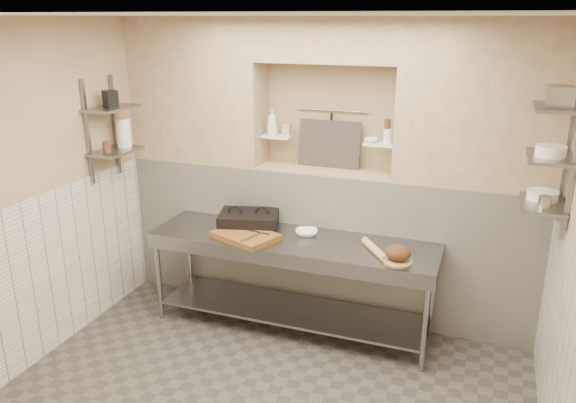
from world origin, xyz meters
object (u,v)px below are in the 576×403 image
at_px(bowl_alcove, 371,140).
at_px(bread_loaf, 398,252).
at_px(mixing_bowl, 307,233).
at_px(jug_left, 124,133).
at_px(cutting_board, 245,236).
at_px(panini_press, 249,220).
at_px(bottle_soap, 272,122).
at_px(prep_table, 292,265).
at_px(rolling_pin, 374,249).

bearing_deg(bowl_alcove, bread_loaf, -59.65).
distance_m(mixing_bowl, bowl_alcove, 1.02).
distance_m(bowl_alcove, jug_left, 2.33).
distance_m(cutting_board, mixing_bowl, 0.56).
xyz_separation_m(panini_press, bottle_soap, (0.08, 0.40, 0.86)).
xyz_separation_m(prep_table, jug_left, (-1.70, 0.01, 1.10)).
relative_size(cutting_board, jug_left, 2.05).
bearing_deg(bottle_soap, mixing_bowl, -39.30).
relative_size(panini_press, jug_left, 2.33).
bearing_deg(rolling_pin, mixing_bowl, 164.69).
relative_size(panini_press, cutting_board, 1.14).
distance_m(bread_loaf, bowl_alcove, 1.11).
xyz_separation_m(prep_table, bread_loaf, (0.97, -0.15, 0.33)).
bearing_deg(prep_table, cutting_board, -162.94).
bearing_deg(panini_press, mixing_bowl, -15.06).
height_order(cutting_board, jug_left, jug_left).
height_order(bottle_soap, bowl_alcove, bottle_soap).
bearing_deg(rolling_pin, bowl_alcove, 108.30).
bearing_deg(rolling_pin, cutting_board, -176.10).
bearing_deg(bottle_soap, panini_press, -101.79).
bearing_deg(bowl_alcove, mixing_bowl, -138.68).
bearing_deg(prep_table, bottle_soap, 126.15).
height_order(cutting_board, bread_loaf, bread_loaf).
relative_size(panini_press, bowl_alcove, 5.05).
relative_size(mixing_bowl, bowl_alcove, 1.62).
relative_size(panini_press, bread_loaf, 2.99).
bearing_deg(mixing_bowl, jug_left, -175.88).
relative_size(mixing_bowl, rolling_pin, 0.48).
distance_m(panini_press, bread_loaf, 1.48).
bearing_deg(bottle_soap, rolling_pin, -26.77).
relative_size(cutting_board, rolling_pin, 1.32).
distance_m(panini_press, bottle_soap, 0.96).
distance_m(mixing_bowl, bottle_soap, 1.11).
bearing_deg(bottle_soap, jug_left, -158.00).
distance_m(bottle_soap, jug_left, 1.41).
relative_size(mixing_bowl, bread_loaf, 0.96).
bearing_deg(cutting_board, prep_table, 17.06).
relative_size(mixing_bowl, jug_left, 0.75).
height_order(mixing_bowl, bread_loaf, bread_loaf).
height_order(bottle_soap, jug_left, bottle_soap).
bearing_deg(panini_press, bread_loaf, -26.66).
distance_m(prep_table, mixing_bowl, 0.33).
bearing_deg(rolling_pin, panini_press, 171.83).
bearing_deg(bowl_alcove, prep_table, -135.66).
bearing_deg(bread_loaf, panini_press, 168.84).
bearing_deg(bread_loaf, jug_left, 176.55).
relative_size(prep_table, mixing_bowl, 12.97).
bearing_deg(cutting_board, bottle_soap, 89.68).
distance_m(cutting_board, rolling_pin, 1.16).
relative_size(panini_press, rolling_pin, 1.50).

